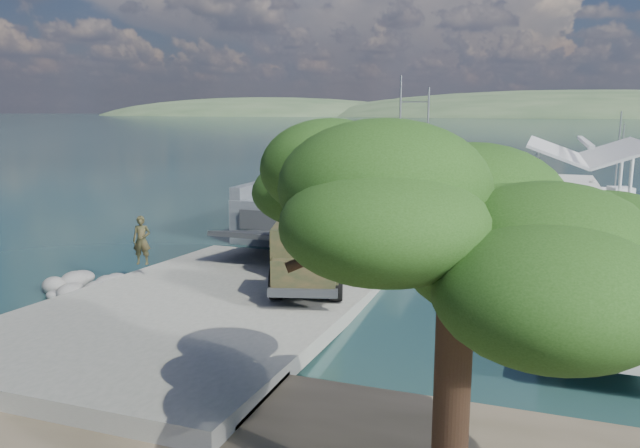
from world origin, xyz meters
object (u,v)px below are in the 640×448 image
(landing_craft, at_px, (384,195))
(soldier, at_px, (142,250))
(military_truck, at_px, (312,235))
(sailboat_far, at_px, (615,196))
(overhang_tree, at_px, (431,223))
(pier, at_px, (581,205))
(sailboat_near, at_px, (617,204))

(landing_craft, relative_size, soldier, 18.34)
(landing_craft, distance_m, military_truck, 21.91)
(military_truck, distance_m, soldier, 6.93)
(landing_craft, height_order, sailboat_far, landing_craft)
(soldier, bearing_deg, military_truck, -5.81)
(landing_craft, bearing_deg, military_truck, -83.28)
(soldier, bearing_deg, landing_craft, 61.27)
(military_truck, bearing_deg, overhang_tree, -77.93)
(sailboat_far, xyz_separation_m, overhang_tree, (-7.05, -42.90, 4.91))
(pier, bearing_deg, sailboat_near, 73.79)
(military_truck, xyz_separation_m, sailboat_near, (13.44, 26.72, -1.92))
(pier, xyz_separation_m, sailboat_far, (3.18, 13.99, -1.22))
(military_truck, relative_size, sailboat_far, 1.12)
(landing_craft, xyz_separation_m, overhang_tree, (9.11, -34.17, 4.41))
(pier, bearing_deg, military_truck, -122.43)
(sailboat_far, bearing_deg, military_truck, -131.52)
(landing_craft, height_order, military_truck, landing_craft)
(sailboat_far, relative_size, overhang_tree, 0.97)
(landing_craft, height_order, sailboat_near, landing_craft)
(military_truck, bearing_deg, pier, 41.73)
(military_truck, xyz_separation_m, overhang_tree, (6.59, -12.45, 3.04))
(sailboat_near, bearing_deg, landing_craft, -154.81)
(soldier, bearing_deg, sailboat_near, 35.99)
(sailboat_far, distance_m, overhang_tree, 43.75)
(pier, bearing_deg, overhang_tree, -97.62)
(sailboat_near, bearing_deg, sailboat_far, 94.74)
(soldier, relative_size, sailboat_near, 0.32)
(military_truck, distance_m, sailboat_far, 33.42)
(landing_craft, xyz_separation_m, soldier, (-4.20, -23.23, 0.61))
(sailboat_far, bearing_deg, soldier, -139.89)
(pier, height_order, soldier, pier)
(landing_craft, distance_m, soldier, 23.62)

